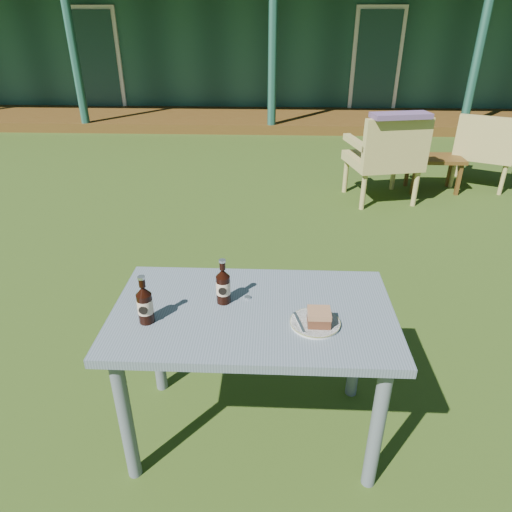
{
  "coord_description": "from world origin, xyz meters",
  "views": [
    {
      "loc": [
        0.08,
        -3.21,
        1.83
      ],
      "look_at": [
        0.0,
        -1.3,
        0.82
      ],
      "focal_mm": 32.0,
      "sensor_mm": 36.0,
      "label": 1
    }
  ],
  "objects_px": {
    "plate": "(315,323)",
    "cola_bottle_far": "(145,304)",
    "cafe_table": "(253,329)",
    "cake_slice": "(319,317)",
    "cola_bottle_near": "(223,286)",
    "side_table": "(435,162)",
    "armchair_left": "(387,154)",
    "armchair_right": "(485,147)"
  },
  "relations": [
    {
      "from": "cake_slice",
      "to": "cola_bottle_near",
      "type": "height_order",
      "value": "cola_bottle_near"
    },
    {
      "from": "plate",
      "to": "cola_bottle_near",
      "type": "xyz_separation_m",
      "value": [
        -0.39,
        0.15,
        0.08
      ]
    },
    {
      "from": "cafe_table",
      "to": "armchair_left",
      "type": "xyz_separation_m",
      "value": [
        1.26,
        3.2,
        -0.09
      ]
    },
    {
      "from": "armchair_left",
      "to": "plate",
      "type": "bearing_deg",
      "value": -106.87
    },
    {
      "from": "side_table",
      "to": "cake_slice",
      "type": "bearing_deg",
      "value": -113.89
    },
    {
      "from": "cafe_table",
      "to": "cola_bottle_near",
      "type": "relative_size",
      "value": 5.76
    },
    {
      "from": "cafe_table",
      "to": "plate",
      "type": "bearing_deg",
      "value": -20.09
    },
    {
      "from": "cafe_table",
      "to": "cola_bottle_far",
      "type": "height_order",
      "value": "cola_bottle_far"
    },
    {
      "from": "cola_bottle_near",
      "to": "cola_bottle_far",
      "type": "distance_m",
      "value": 0.34
    },
    {
      "from": "cola_bottle_near",
      "to": "armchair_right",
      "type": "bearing_deg",
      "value": 54.57
    },
    {
      "from": "side_table",
      "to": "cafe_table",
      "type": "bearing_deg",
      "value": -117.95
    },
    {
      "from": "cafe_table",
      "to": "cola_bottle_far",
      "type": "relative_size",
      "value": 5.63
    },
    {
      "from": "cake_slice",
      "to": "cola_bottle_far",
      "type": "relative_size",
      "value": 0.43
    },
    {
      "from": "cake_slice",
      "to": "side_table",
      "type": "height_order",
      "value": "cake_slice"
    },
    {
      "from": "armchair_left",
      "to": "side_table",
      "type": "xyz_separation_m",
      "value": [
        0.65,
        0.39,
        -0.19
      ]
    },
    {
      "from": "armchair_right",
      "to": "cola_bottle_far",
      "type": "bearing_deg",
      "value": -127.23
    },
    {
      "from": "armchair_left",
      "to": "cake_slice",
      "type": "bearing_deg",
      "value": -106.62
    },
    {
      "from": "cola_bottle_near",
      "to": "side_table",
      "type": "height_order",
      "value": "cola_bottle_near"
    },
    {
      "from": "cola_bottle_far",
      "to": "side_table",
      "type": "distance_m",
      "value": 4.4
    },
    {
      "from": "side_table",
      "to": "cola_bottle_far",
      "type": "bearing_deg",
      "value": -122.28
    },
    {
      "from": "cola_bottle_near",
      "to": "armchair_left",
      "type": "distance_m",
      "value": 3.45
    },
    {
      "from": "cafe_table",
      "to": "cola_bottle_far",
      "type": "xyz_separation_m",
      "value": [
        -0.43,
        -0.1,
        0.19
      ]
    },
    {
      "from": "cola_bottle_near",
      "to": "side_table",
      "type": "distance_m",
      "value": 4.12
    },
    {
      "from": "cake_slice",
      "to": "side_table",
      "type": "distance_m",
      "value": 4.08
    },
    {
      "from": "cafe_table",
      "to": "cake_slice",
      "type": "height_order",
      "value": "cake_slice"
    },
    {
      "from": "cola_bottle_far",
      "to": "side_table",
      "type": "xyz_separation_m",
      "value": [
        2.34,
        3.7,
        -0.46
      ]
    },
    {
      "from": "armchair_right",
      "to": "side_table",
      "type": "height_order",
      "value": "armchair_right"
    },
    {
      "from": "cafe_table",
      "to": "armchair_right",
      "type": "relative_size",
      "value": 1.41
    },
    {
      "from": "plate",
      "to": "side_table",
      "type": "distance_m",
      "value": 4.07
    },
    {
      "from": "cola_bottle_far",
      "to": "armchair_right",
      "type": "distance_m",
      "value": 4.85
    },
    {
      "from": "cola_bottle_far",
      "to": "armchair_left",
      "type": "height_order",
      "value": "armchair_left"
    },
    {
      "from": "cake_slice",
      "to": "cola_bottle_far",
      "type": "distance_m",
      "value": 0.7
    },
    {
      "from": "cola_bottle_near",
      "to": "armchair_left",
      "type": "xyz_separation_m",
      "value": [
        1.39,
        3.15,
        -0.28
      ]
    },
    {
      "from": "cola_bottle_near",
      "to": "side_table",
      "type": "bearing_deg",
      "value": 60.08
    },
    {
      "from": "cafe_table",
      "to": "side_table",
      "type": "relative_size",
      "value": 2.0
    },
    {
      "from": "plate",
      "to": "side_table",
      "type": "height_order",
      "value": "plate"
    },
    {
      "from": "armchair_right",
      "to": "side_table",
      "type": "xyz_separation_m",
      "value": [
        -0.59,
        -0.15,
        -0.14
      ]
    },
    {
      "from": "armchair_left",
      "to": "armchair_right",
      "type": "distance_m",
      "value": 1.35
    },
    {
      "from": "plate",
      "to": "cake_slice",
      "type": "xyz_separation_m",
      "value": [
        0.01,
        -0.01,
        0.04
      ]
    },
    {
      "from": "plate",
      "to": "cola_bottle_far",
      "type": "distance_m",
      "value": 0.69
    },
    {
      "from": "cafe_table",
      "to": "cake_slice",
      "type": "distance_m",
      "value": 0.32
    },
    {
      "from": "armchair_left",
      "to": "armchair_right",
      "type": "xyz_separation_m",
      "value": [
        1.24,
        0.54,
        -0.05
      ]
    }
  ]
}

